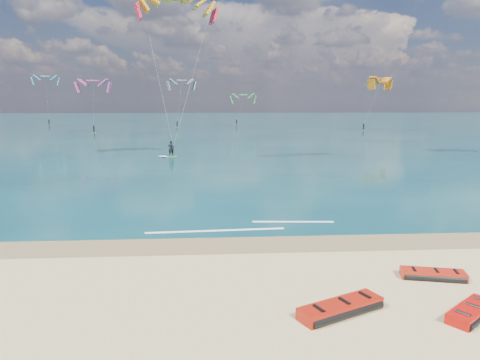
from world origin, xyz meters
name	(u,v)px	position (x,y,z in m)	size (l,w,h in m)	color
ground	(224,150)	(0.00, 40.00, 0.00)	(320.00, 320.00, 0.00)	tan
wet_sand_strip	(244,244)	(0.00, 3.00, 0.00)	(320.00, 2.40, 0.01)	brown
sea	(218,123)	(0.00, 104.00, 0.02)	(320.00, 200.00, 0.04)	#0A343B
packed_kite_left	(340,313)	(2.45, -3.43, 0.00)	(2.99, 1.12, 0.41)	#AC1809
packed_kite_mid	(433,278)	(6.53, -1.11, 0.00)	(2.38, 0.97, 0.35)	red
packed_kite_right	(471,317)	(6.27, -3.87, 0.00)	(2.24, 1.00, 0.36)	red
kitesurfer_main	(174,70)	(-5.36, 31.00, 9.40)	(8.40, 6.78, 17.77)	#C3F21C
shoreline_foam	(247,227)	(0.30, 5.50, 0.04)	(9.66, 1.88, 0.01)	white
distant_kites	(180,105)	(-8.60, 81.47, 5.21)	(80.47, 29.97, 12.12)	#C0387C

